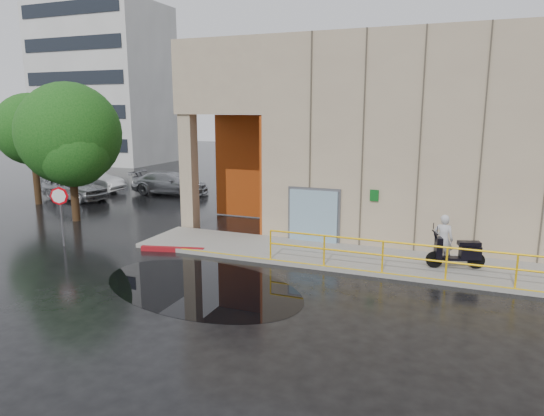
# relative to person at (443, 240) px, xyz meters

# --- Properties ---
(ground) EXTENTS (120.00, 120.00, 0.00)m
(ground) POSITION_rel_person_xyz_m (-5.03, -4.65, -1.00)
(ground) COLOR black
(ground) RESTS_ON ground
(sidewalk) EXTENTS (20.00, 3.00, 0.15)m
(sidewalk) POSITION_rel_person_xyz_m (-1.03, -0.15, -0.92)
(sidewalk) COLOR gray
(sidewalk) RESTS_ON ground
(building) EXTENTS (20.00, 10.17, 8.00)m
(building) POSITION_rel_person_xyz_m (0.07, 6.34, 3.21)
(building) COLOR tan
(building) RESTS_ON ground
(guardrail) EXTENTS (9.56, 0.06, 1.03)m
(guardrail) POSITION_rel_person_xyz_m (-0.78, -1.50, -0.32)
(guardrail) COLOR yellow
(guardrail) RESTS_ON sidewalk
(distant_building) EXTENTS (12.00, 8.08, 15.00)m
(distant_building) POSITION_rel_person_xyz_m (-33.03, 23.33, 6.50)
(distant_building) COLOR beige
(distant_building) RESTS_ON ground
(person) EXTENTS (0.65, 0.46, 1.70)m
(person) POSITION_rel_person_xyz_m (0.00, 0.00, 0.00)
(person) COLOR silver
(person) RESTS_ON sidewalk
(scooter) EXTENTS (1.90, 1.11, 1.44)m
(scooter) POSITION_rel_person_xyz_m (0.43, -0.23, -0.03)
(scooter) COLOR black
(scooter) RESTS_ON sidewalk
(stop_sign) EXTENTS (0.66, 0.30, 2.33)m
(stop_sign) POSITION_rel_person_xyz_m (-13.76, -2.51, 0.72)
(stop_sign) COLOR slate
(stop_sign) RESTS_ON ground
(red_curb) EXTENTS (2.37, 0.74, 0.18)m
(red_curb) POSITION_rel_person_xyz_m (-9.42, -1.59, -0.91)
(red_curb) COLOR maroon
(red_curb) RESTS_ON ground
(puddle) EXTENTS (7.69, 5.82, 0.01)m
(puddle) POSITION_rel_person_xyz_m (-6.63, -4.39, -1.00)
(puddle) COLOR black
(puddle) RESTS_ON ground
(car_a) EXTENTS (4.70, 2.60, 1.51)m
(car_a) POSITION_rel_person_xyz_m (-20.62, 5.42, -0.24)
(car_a) COLOR #9A9CA0
(car_a) RESTS_ON ground
(car_b) EXTENTS (4.42, 1.60, 1.45)m
(car_b) POSITION_rel_person_xyz_m (-21.68, 7.90, -0.27)
(car_b) COLOR white
(car_b) RESTS_ON ground
(car_c) EXTENTS (5.03, 2.37, 1.42)m
(car_c) POSITION_rel_person_xyz_m (-16.48, 9.10, -0.29)
(car_c) COLOR #999BA1
(car_c) RESTS_ON ground
(tree_near) EXTENTS (4.70, 4.70, 6.45)m
(tree_near) POSITION_rel_person_xyz_m (-16.37, 1.02, 2.91)
(tree_near) COLOR black
(tree_near) RESTS_ON ground
(tree_far) EXTENTS (3.88, 3.88, 6.08)m
(tree_far) POSITION_rel_person_xyz_m (-21.41, 3.58, 2.98)
(tree_far) COLOR black
(tree_far) RESTS_ON ground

